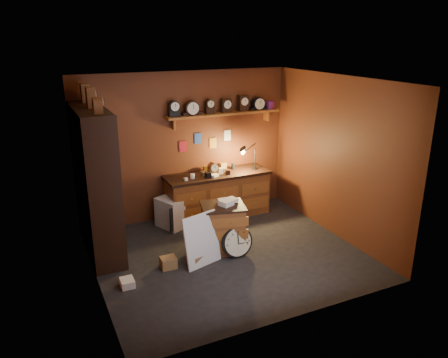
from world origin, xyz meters
TOP-DOWN VIEW (x-y plane):
  - floor at (0.00, 0.00)m, footprint 4.00×4.00m
  - room_shell at (0.04, 0.11)m, footprint 4.02×3.62m
  - shelving_unit at (-1.79, 0.98)m, footprint 0.47×1.60m
  - workbench at (0.49, 1.47)m, footprint 1.98×0.66m
  - low_cabinet at (0.00, 0.17)m, footprint 0.79×0.72m
  - big_round_clock at (0.11, -0.12)m, footprint 0.50×0.17m
  - white_panel at (-0.47, -0.11)m, footprint 0.63×0.33m
  - mini_fridge at (-0.40, 1.39)m, footprint 0.67×0.70m
  - floor_box_a at (-0.55, -0.07)m, footprint 0.32×0.30m
  - floor_box_b at (-1.65, -0.25)m, footprint 0.19×0.22m
  - floor_box_c at (-0.98, -0.01)m, footprint 0.23×0.19m

SIDE VIEW (x-z plane):
  - floor at x=0.00m, z-range 0.00..0.00m
  - white_panel at x=-0.47m, z-range -0.40..0.40m
  - floor_box_b at x=-1.65m, z-range 0.00..0.11m
  - floor_box_a at x=-0.55m, z-range 0.00..0.16m
  - floor_box_c at x=-0.98m, z-range 0.00..0.17m
  - big_round_clock at x=0.11m, z-range -0.01..0.50m
  - mini_fridge at x=-0.40m, z-range 0.00..0.53m
  - low_cabinet at x=0.00m, z-range -0.01..0.85m
  - workbench at x=0.49m, z-range -0.21..1.15m
  - shelving_unit at x=-1.79m, z-range -0.03..2.54m
  - room_shell at x=0.04m, z-range 0.37..3.08m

